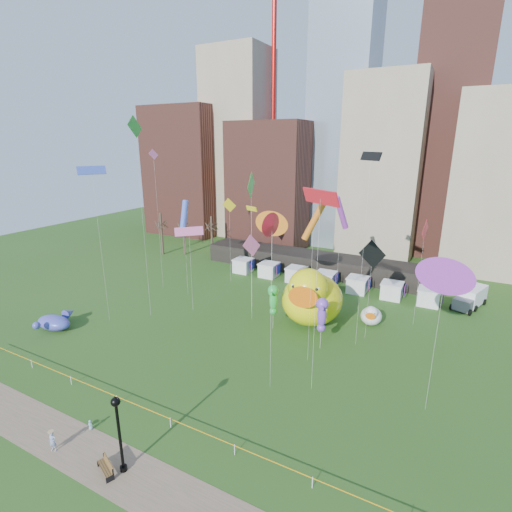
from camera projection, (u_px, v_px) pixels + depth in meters
The scene contains 36 objects.
ground at pixel (171, 427), 30.92m from camera, with size 160.00×160.00×0.00m, color #275019.
footpath at pixel (123, 472), 26.69m from camera, with size 70.00×4.00×0.02m, color brown.
skyline at pixel (378, 145), 75.38m from camera, with size 101.00×23.00×68.00m.
crane_left at pixel (278, 19), 81.12m from camera, with size 23.00×1.00×76.00m.
pavilion at pixel (309, 262), 67.77m from camera, with size 38.00×6.00×3.20m, color black.
vendor_tents at pixel (326, 280), 60.57m from camera, with size 33.24×2.80×2.40m.
bare_trees at pixel (185, 234), 77.66m from camera, with size 8.44×6.44×8.50m.
caution_tape at pixel (170, 420), 30.73m from camera, with size 50.00×0.06×0.90m.
big_duck at pixel (311, 297), 47.44m from camera, with size 8.69×10.84×7.95m.
small_duck at pixel (371, 315), 47.89m from camera, with size 2.96×3.72×2.75m.
seahorse_green at pixel (273, 297), 46.03m from camera, with size 1.45×1.73×5.70m.
seahorse_purple at pixel (322, 312), 41.38m from camera, with size 1.64×1.88×6.06m.
whale_inflatable at pixel (55, 322), 46.92m from camera, with size 4.84×5.94×2.03m.
park_bench at pixel (107, 466), 26.55m from camera, with size 1.93×1.26×0.95m.
lamppost at pixel (118, 426), 25.79m from camera, with size 0.64×0.64×6.11m.
box_truck at pixel (471, 297), 53.18m from camera, with size 4.32×6.76×2.70m.
woman at pixel (53, 441), 28.34m from camera, with size 0.60×0.39×1.63m, color white.
toddler at pixel (90, 425), 30.56m from camera, with size 0.29×0.21×0.84m, color white.
kite_0 at pixel (320, 198), 30.64m from camera, with size 3.74×2.55×18.42m.
kite_1 at pixel (189, 232), 49.36m from camera, with size 2.95×2.91×11.52m.
kite_2 at pixel (371, 158), 37.79m from camera, with size 2.41×2.02×21.08m.
kite_3 at pixel (135, 133), 44.33m from camera, with size 0.30×2.53×24.94m.
kite_4 at pixel (229, 207), 59.80m from camera, with size 1.49×1.70×13.67m.
kite_5 at pixel (184, 218), 54.34m from camera, with size 1.75×3.06×14.13m.
kite_6 at pixel (272, 223), 45.15m from camera, with size 3.00×0.68×14.31m.
kite_7 at pixel (341, 213), 53.10m from camera, with size 2.10×2.86×14.98m.
kite_8 at pixel (272, 225), 31.68m from camera, with size 0.35×1.98×16.45m.
kite_9 at pixel (252, 246), 46.93m from camera, with size 1.03×2.66×11.28m.
kite_10 at pixel (372, 255), 42.07m from camera, with size 2.58×2.15×11.87m.
kite_11 at pixel (251, 187), 47.06m from camera, with size 0.75×3.09×18.53m.
kite_12 at pixel (252, 210), 49.79m from camera, with size 1.92×1.01×14.00m.
kite_13 at pixel (92, 171), 44.02m from camera, with size 1.94×2.93×19.36m.
kite_14 at pixel (313, 222), 36.21m from camera, with size 2.25×1.26×16.62m.
kite_15 at pixel (445, 276), 29.53m from camera, with size 2.96×1.10×13.64m.
kite_16 at pixel (425, 232), 44.72m from camera, with size 0.43×2.59×13.44m.
kite_17 at pixel (154, 164), 54.96m from camera, with size 0.44×1.48×21.05m.
Camera 1 is at (18.15, -19.43, 22.06)m, focal length 27.00 mm.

